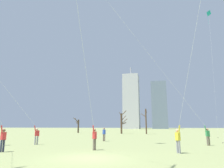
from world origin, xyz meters
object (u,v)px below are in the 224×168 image
Objects in this scene: kite_flyer_midfield_left_yellow at (28,123)px; bare_tree_leftmost at (122,123)px; bare_tree_far_right_edge at (146,120)px; kite_flyer_foreground_right_white at (89,98)px; kite_flyer_midfield_right_red at (187,88)px; distant_kite_low_near_trees_teal at (209,20)px; kite_flyer_foreground_left_pink at (182,101)px; bystander_strolling_midfield at (104,134)px; bare_tree_right_of_center at (78,125)px.

kite_flyer_midfield_left_yellow is 1.96× the size of bare_tree_leftmost.
kite_flyer_foreground_right_white is at bearing -93.55° from bare_tree_far_right_edge.
kite_flyer_midfield_right_red is at bearing -73.77° from bare_tree_leftmost.
kite_flyer_foreground_right_white is 36.27m from bare_tree_leftmost.
kite_flyer_midfield_right_red is 30.68m from distant_kite_low_near_trees_teal.
bystander_strolling_midfield is (-8.87, 3.80, -3.33)m from kite_flyer_foreground_left_pink.
kite_flyer_midfield_left_yellow is 31.53m from bare_tree_leftmost.
kite_flyer_midfield_left_yellow is at bearing -139.87° from distant_kite_low_near_trees_teal.
kite_flyer_midfield_left_yellow is at bearing 149.09° from kite_flyer_foreground_right_white.
bare_tree_far_right_edge is (-13.00, 10.53, -18.32)m from distant_kite_low_near_trees_teal.
kite_flyer_foreground_right_white reaches higher than bare_tree_leftmost.
kite_flyer_midfield_left_yellow is 8.98m from bystander_strolling_midfield.
kite_flyer_midfield_right_red is 15.47m from kite_flyer_midfield_left_yellow.
bare_tree_leftmost is 0.95× the size of bare_tree_far_right_edge.
kite_flyer_foreground_left_pink is 1.03× the size of kite_flyer_midfield_right_red.
bare_tree_far_right_edge is (-4.92, 27.66, -1.09)m from kite_flyer_foreground_left_pink.
kite_flyer_midfield_right_red is at bearing -109.66° from distant_kite_low_near_trees_teal.
distant_kite_low_near_trees_teal is at bearing 38.20° from bystander_strolling_midfield.
kite_flyer_midfield_left_yellow is (-15.17, -2.46, -2.07)m from kite_flyer_foreground_left_pink.
distant_kite_low_near_trees_teal is 4.07× the size of bare_tree_far_right_edge.
bare_tree_right_of_center is (-23.47, 31.93, -2.20)m from kite_flyer_foreground_left_pink.
bystander_strolling_midfield is 25.10m from bare_tree_leftmost.
kite_flyer_midfield_right_red is (6.61, 0.48, 0.57)m from kite_flyer_foreground_right_white.
distant_kite_low_near_trees_teal reaches higher than kite_flyer_foreground_left_pink.
bare_tree_far_right_edge is at bearing 80.62° from bystander_strolling_midfield.
bare_tree_right_of_center is (-22.99, 38.74, -2.27)m from kite_flyer_midfield_right_red.
kite_flyer_foreground_right_white is 6.65m from kite_flyer_midfield_right_red.
kite_flyer_foreground_left_pink is 6.84m from kite_flyer_midfield_right_red.
distant_kite_low_near_trees_teal is (16.94, 13.33, 20.56)m from bystander_strolling_midfield.
distant_kite_low_near_trees_teal is 4.27× the size of bare_tree_leftmost.
bare_tree_leftmost is 6.03m from bare_tree_far_right_edge.
kite_flyer_midfield_left_yellow is at bearing -76.43° from bare_tree_right_of_center.
bare_tree_right_of_center is 19.06m from bare_tree_far_right_edge.
bare_tree_right_of_center is (-8.30, 34.39, -0.13)m from kite_flyer_midfield_left_yellow.
kite_flyer_midfield_right_red is 0.70× the size of distant_kite_low_near_trees_teal.
kite_flyer_midfield_left_yellow is 31.84m from bare_tree_far_right_edge.
bare_tree_right_of_center is (-12.63, 3.16, -0.63)m from bare_tree_leftmost.
bare_tree_leftmost is at bearing 110.64° from kite_flyer_foreground_left_pink.
bare_tree_far_right_edge is at bearing -12.94° from bare_tree_right_of_center.
distant_kite_low_near_trees_teal is at bearing -25.12° from bare_tree_right_of_center.
bystander_strolling_midfield is 0.07× the size of distant_kite_low_near_trees_teal.
bare_tree_far_right_edge reaches higher than bare_tree_leftmost.
bystander_strolling_midfield is at bearing -62.56° from bare_tree_right_of_center.
kite_flyer_foreground_left_pink is 1.27× the size of kite_flyer_foreground_right_white.
kite_flyer_midfield_left_yellow is 6.70× the size of bystander_strolling_midfield.
kite_flyer_midfield_right_red reaches higher than bare_tree_leftmost.
bystander_strolling_midfield is at bearing -141.80° from distant_kite_low_near_trees_teal.
kite_flyer_foreground_left_pink is 4.15× the size of bare_tree_right_of_center.
bare_tree_leftmost is (4.33, 31.23, 0.50)m from kite_flyer_midfield_left_yellow.
kite_flyer_foreground_left_pink is 39.68m from bare_tree_right_of_center.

